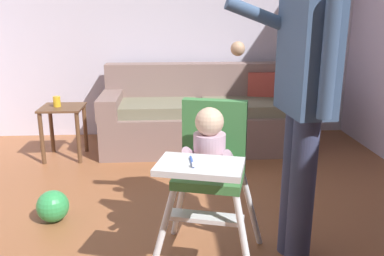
# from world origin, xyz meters

# --- Properties ---
(wall_far) EXTENTS (5.28, 0.06, 2.76)m
(wall_far) POSITION_xyz_m (0.00, 2.55, 1.38)
(wall_far) COLOR silver
(wall_far) RESTS_ON ground
(couch) EXTENTS (2.04, 0.86, 0.86)m
(couch) POSITION_xyz_m (0.47, 2.03, 0.33)
(couch) COLOR #816760
(couch) RESTS_ON ground
(high_chair) EXTENTS (0.74, 0.83, 0.94)m
(high_chair) POSITION_xyz_m (0.34, -0.13, 0.65)
(high_chair) COLOR white
(high_chair) RESTS_ON ground
(adult_standing) EXTENTS (0.54, 0.50, 1.69)m
(adult_standing) POSITION_xyz_m (0.84, -0.10, 0.96)
(adult_standing) COLOR #363C5D
(adult_standing) RESTS_ON ground
(toy_ball) EXTENTS (0.22, 0.22, 0.22)m
(toy_ball) POSITION_xyz_m (-0.69, 0.43, 0.11)
(toy_ball) COLOR green
(toy_ball) RESTS_ON ground
(side_table) EXTENTS (0.40, 0.40, 0.52)m
(side_table) POSITION_xyz_m (-0.91, 1.74, 0.38)
(side_table) COLOR brown
(side_table) RESTS_ON ground
(sippy_cup) EXTENTS (0.07, 0.07, 0.10)m
(sippy_cup) POSITION_xyz_m (-0.95, 1.74, 0.57)
(sippy_cup) COLOR gold
(sippy_cup) RESTS_ON side_table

